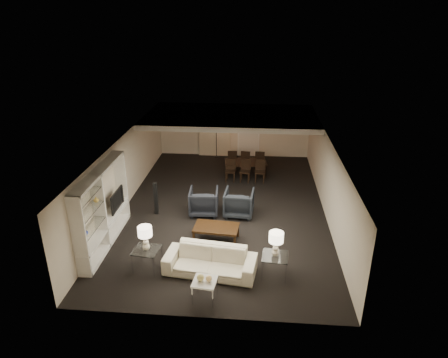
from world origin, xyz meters
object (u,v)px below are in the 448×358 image
side_table_left (147,259)px  table_lamp_left (145,238)px  pendant_light (238,128)px  television (114,200)px  floor_lamp (216,140)px  chair_nr (260,172)px  vase_amber (96,200)px  dining_table (245,169)px  sofa (210,261)px  side_table_right (275,266)px  chair_fr (260,160)px  chair_nl (230,171)px  floor_speaker (156,198)px  vase_blue (85,232)px  chair_fl (232,159)px  marble_table (205,290)px  armchair_left (204,201)px  chair_nm (245,171)px  armchair_right (239,203)px  table_lamp_right (276,244)px  coffee_table (216,233)px  chair_fm (246,160)px

side_table_left → table_lamp_left: (0.00, 0.00, 0.65)m
pendant_light → television: size_ratio=0.50×
pendant_light → floor_lamp: size_ratio=0.31×
television → chair_nr: size_ratio=1.14×
vase_amber → dining_table: bearing=56.6°
sofa → chair_nr: size_ratio=2.68×
side_table_right → chair_fr: size_ratio=0.73×
chair_nr → pendant_light: bearing=133.2°
side_table_right → chair_nl: bearing=104.5°
vase_amber → chair_nr: (4.56, 5.37, -1.19)m
floor_speaker → floor_lamp: bearing=73.5°
pendant_light → vase_blue: pendant_light is taller
chair_fr → floor_lamp: floor_lamp is taller
vase_blue → chair_fr: 8.89m
table_lamp_left → sofa: bearing=0.0°
pendant_light → chair_fl: 1.50m
chair_nl → floor_lamp: floor_lamp is taller
marble_table → vase_blue: size_ratio=3.26×
armchair_left → side_table_right: 4.02m
chair_nm → chair_nr: size_ratio=1.00×
vase_amber → dining_table: size_ratio=0.09×
chair_nl → chair_fr: same height
pendant_light → chair_nl: size_ratio=0.57×
marble_table → side_table_right: bearing=32.9°
side_table_left → marble_table: 2.03m
television → floor_speaker: (1.01, 1.16, -0.47)m
television → chair_fl: 6.44m
chair_nl → chair_nr: bearing=-0.9°
marble_table → chair_nm: (0.70, 7.27, 0.18)m
armchair_left → chair_nr: (1.90, 2.87, 0.00)m
marble_table → dining_table: dining_table is taller
armchair_right → chair_nm: (0.10, 2.87, 0.00)m
side_table_right → vase_amber: vase_amber is taller
chair_nm → chair_fr: (0.60, 1.30, 0.00)m
table_lamp_right → floor_speaker: 5.05m
coffee_table → vase_blue: (-3.26, -1.72, 0.91)m
marble_table → chair_fm: 8.60m
marble_table → chair_nm: bearing=84.5°
table_lamp_right → vase_amber: bearing=170.8°
coffee_table → sofa: bearing=-90.0°
armchair_left → marble_table: (0.60, -4.40, -0.17)m
coffee_table → chair_fr: (1.30, 5.87, 0.21)m
chair_nl → table_lamp_right: bearing=-76.4°
television → chair_fm: 6.77m
dining_table → chair_fl: bearing=126.0°
table_lamp_right → dining_table: (-1.00, 6.82, -0.66)m
chair_nm → television: bearing=-126.9°
armchair_left → television: size_ratio=0.96×
vase_blue → chair_fl: bearing=66.1°
vase_blue → chair_nr: size_ratio=0.19×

